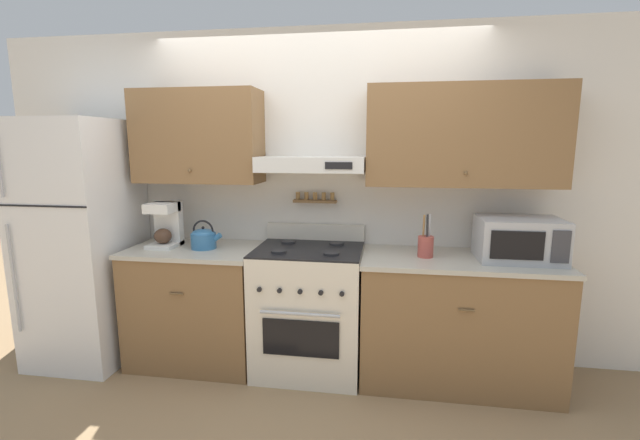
{
  "coord_description": "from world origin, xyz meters",
  "views": [
    {
      "loc": [
        0.55,
        -2.65,
        1.68
      ],
      "look_at": [
        0.09,
        0.27,
        1.16
      ],
      "focal_mm": 24.0,
      "sensor_mm": 36.0,
      "label": 1
    }
  ],
  "objects_px": {
    "refrigerator": "(83,242)",
    "tea_kettle": "(204,238)",
    "stove_range": "(309,309)",
    "microwave": "(519,239)",
    "utensil_crock": "(426,246)",
    "coffee_maker": "(166,224)"
  },
  "relations": [
    {
      "from": "stove_range",
      "to": "coffee_maker",
      "type": "xyz_separation_m",
      "value": [
        -1.12,
        0.03,
        0.61
      ]
    },
    {
      "from": "microwave",
      "to": "refrigerator",
      "type": "bearing_deg",
      "value": -178.75
    },
    {
      "from": "refrigerator",
      "to": "coffee_maker",
      "type": "height_order",
      "value": "refrigerator"
    },
    {
      "from": "refrigerator",
      "to": "tea_kettle",
      "type": "xyz_separation_m",
      "value": [
        0.97,
        0.05,
        0.06
      ]
    },
    {
      "from": "tea_kettle",
      "to": "coffee_maker",
      "type": "relative_size",
      "value": 0.71
    },
    {
      "from": "stove_range",
      "to": "tea_kettle",
      "type": "bearing_deg",
      "value": -179.61
    },
    {
      "from": "stove_range",
      "to": "tea_kettle",
      "type": "xyz_separation_m",
      "value": [
        -0.8,
        -0.01,
        0.52
      ]
    },
    {
      "from": "coffee_maker",
      "to": "microwave",
      "type": "distance_m",
      "value": 2.56
    },
    {
      "from": "tea_kettle",
      "to": "utensil_crock",
      "type": "bearing_deg",
      "value": 0.0
    },
    {
      "from": "tea_kettle",
      "to": "refrigerator",
      "type": "bearing_deg",
      "value": -176.92
    },
    {
      "from": "stove_range",
      "to": "microwave",
      "type": "height_order",
      "value": "microwave"
    },
    {
      "from": "stove_range",
      "to": "tea_kettle",
      "type": "distance_m",
      "value": 0.95
    },
    {
      "from": "stove_range",
      "to": "microwave",
      "type": "relative_size",
      "value": 1.98
    },
    {
      "from": "refrigerator",
      "to": "utensil_crock",
      "type": "bearing_deg",
      "value": 1.15
    },
    {
      "from": "refrigerator",
      "to": "microwave",
      "type": "relative_size",
      "value": 3.48
    },
    {
      "from": "microwave",
      "to": "utensil_crock",
      "type": "xyz_separation_m",
      "value": [
        -0.61,
        -0.02,
        -0.06
      ]
    },
    {
      "from": "stove_range",
      "to": "refrigerator",
      "type": "bearing_deg",
      "value": -178.14
    },
    {
      "from": "stove_range",
      "to": "utensil_crock",
      "type": "distance_m",
      "value": 0.98
    },
    {
      "from": "stove_range",
      "to": "microwave",
      "type": "distance_m",
      "value": 1.55
    },
    {
      "from": "tea_kettle",
      "to": "microwave",
      "type": "height_order",
      "value": "microwave"
    },
    {
      "from": "refrigerator",
      "to": "utensil_crock",
      "type": "xyz_separation_m",
      "value": [
        2.6,
        0.05,
        0.06
      ]
    },
    {
      "from": "microwave",
      "to": "utensil_crock",
      "type": "relative_size",
      "value": 1.78
    }
  ]
}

